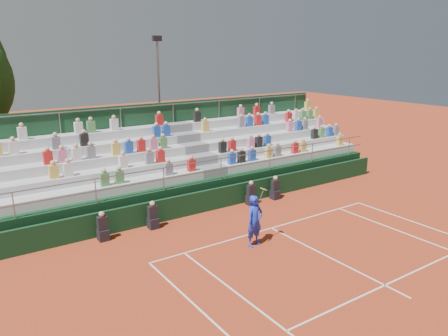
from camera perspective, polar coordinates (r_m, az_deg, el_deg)
ground at (r=18.32m, az=6.21°, el=-7.82°), size 90.00×90.00×0.00m
courtside_wall at (r=20.51m, az=0.47°, el=-3.69°), size 20.00×0.15×1.00m
line_officials at (r=19.31m, az=-2.83°, el=-4.99°), size 9.08×0.40×1.19m
grandstand at (r=22.97m, az=-4.08°, el=-0.16°), size 20.00×5.20×4.40m
tennis_player at (r=16.37m, az=4.05°, el=-6.89°), size 0.92×0.57×2.22m
floodlight_mast at (r=29.56m, az=-8.51°, el=10.25°), size 0.60×0.25×8.03m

